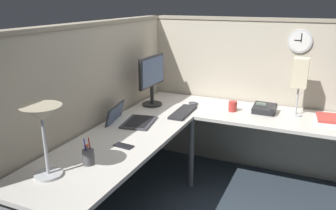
% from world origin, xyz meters
% --- Properties ---
extents(ground_plane, '(6.80, 6.80, 0.00)m').
position_xyz_m(ground_plane, '(0.00, 0.00, 0.00)').
color(ground_plane, '#2D3842').
extents(cubicle_wall_back, '(2.57, 0.12, 1.58)m').
position_xyz_m(cubicle_wall_back, '(-0.36, 0.87, 0.79)').
color(cubicle_wall_back, '#B7AD99').
rests_on(cubicle_wall_back, ground).
extents(cubicle_wall_right, '(0.12, 2.37, 1.58)m').
position_xyz_m(cubicle_wall_right, '(0.87, -0.27, 0.79)').
color(cubicle_wall_right, '#B7AD99').
rests_on(cubicle_wall_right, ground).
extents(desk, '(2.35, 2.15, 0.73)m').
position_xyz_m(desk, '(-0.15, -0.05, 0.63)').
color(desk, beige).
rests_on(desk, ground).
extents(monitor, '(0.46, 0.20, 0.50)m').
position_xyz_m(monitor, '(0.30, 0.64, 1.02)').
color(monitor, '#232326').
rests_on(monitor, desk).
extents(laptop, '(0.40, 0.43, 0.22)m').
position_xyz_m(laptop, '(-0.23, 0.60, 0.75)').
color(laptop, '#38383D').
rests_on(laptop, desk).
extents(keyboard, '(0.43, 0.15, 0.02)m').
position_xyz_m(keyboard, '(0.19, 0.26, 0.74)').
color(keyboard, '#232326').
rests_on(keyboard, desk).
extents(computer_mouse, '(0.06, 0.10, 0.03)m').
position_xyz_m(computer_mouse, '(0.47, 0.26, 0.75)').
color(computer_mouse, '#38383D').
rests_on(computer_mouse, desk).
extents(desk_lamp_dome, '(0.24, 0.24, 0.44)m').
position_xyz_m(desk_lamp_dome, '(-1.24, 0.57, 1.09)').
color(desk_lamp_dome, '#B7BABF').
rests_on(desk_lamp_dome, desk).
extents(pen_cup, '(0.08, 0.08, 0.18)m').
position_xyz_m(pen_cup, '(-1.02, 0.44, 0.78)').
color(pen_cup, '#4C4C51').
rests_on(pen_cup, desk).
extents(cell_phone, '(0.08, 0.15, 0.01)m').
position_xyz_m(cell_phone, '(-0.69, 0.38, 0.73)').
color(cell_phone, black).
rests_on(cell_phone, desk).
extents(office_phone, '(0.20, 0.21, 0.11)m').
position_xyz_m(office_phone, '(0.51, -0.44, 0.77)').
color(office_phone, '#232326').
rests_on(office_phone, desk).
extents(book_stack, '(0.30, 0.23, 0.04)m').
position_xyz_m(book_stack, '(0.48, -0.98, 0.75)').
color(book_stack, silver).
rests_on(book_stack, desk).
extents(desk_lamp_paper, '(0.13, 0.13, 0.53)m').
position_xyz_m(desk_lamp_paper, '(0.55, -0.71, 1.11)').
color(desk_lamp_paper, '#B7BABF').
rests_on(desk_lamp_paper, desk).
extents(coffee_mug, '(0.08, 0.08, 0.10)m').
position_xyz_m(coffee_mug, '(0.44, -0.15, 0.78)').
color(coffee_mug, '#B2332D').
rests_on(coffee_mug, desk).
extents(wall_clock, '(0.04, 0.22, 0.22)m').
position_xyz_m(wall_clock, '(0.82, -0.66, 1.37)').
color(wall_clock, '#B7BABF').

